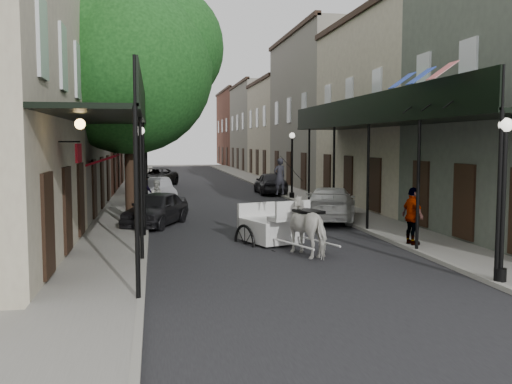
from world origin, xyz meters
name	(u,v)px	position (x,y,z in m)	size (l,w,h in m)	color
ground	(303,274)	(0.00, 0.00, 0.00)	(140.00, 140.00, 0.00)	gray
road	(217,198)	(0.00, 20.00, 0.01)	(8.00, 90.00, 0.01)	black
sidewalk_left	(131,198)	(-5.00, 20.00, 0.06)	(2.20, 90.00, 0.12)	gray
sidewalk_right	(298,195)	(5.00, 20.00, 0.06)	(2.20, 90.00, 0.12)	gray
building_row_left	(85,115)	(-8.60, 30.00, 5.25)	(5.00, 80.00, 10.50)	#C2B89B
building_row_right	(312,117)	(8.60, 30.00, 5.25)	(5.00, 80.00, 10.50)	slate
gallery_left	(120,120)	(-4.79, 6.98, 4.05)	(2.20, 18.05, 4.88)	black
gallery_right	(379,122)	(4.79, 6.98, 4.05)	(2.20, 18.05, 4.88)	black
tree_near	(139,63)	(-4.20, 10.18, 6.49)	(7.31, 6.80, 9.63)	#382619
tree_far	(144,103)	(-4.25, 24.18, 5.84)	(6.45, 6.00, 8.61)	#382619
lamppost_right_near	(503,197)	(4.10, -2.00, 2.05)	(0.32, 0.32, 3.71)	black
lamppost_left	(141,179)	(-4.10, 6.00, 2.05)	(0.32, 0.32, 3.71)	black
lamppost_right_far	(292,164)	(4.10, 18.00, 2.05)	(0.32, 0.32, 3.71)	black
horse	(310,227)	(0.81, 2.27, 0.84)	(0.91, 1.99, 1.68)	silver
carriage	(264,209)	(-0.09, 4.74, 1.09)	(2.29, 2.81, 2.81)	black
pedestrian_walking	(158,198)	(-3.50, 11.87, 0.81)	(0.79, 0.61, 1.62)	#B4B5AA
pedestrian_sidewalk_left	(143,191)	(-4.20, 13.59, 0.98)	(1.11, 0.64, 1.72)	gray
pedestrian_sidewalk_right	(413,216)	(4.20, 2.73, 1.01)	(1.04, 0.43, 1.78)	gray
car_left_near	(156,209)	(-3.60, 9.00, 0.68)	(1.61, 4.00, 1.36)	black
car_left_mid	(155,191)	(-3.60, 16.57, 0.72)	(1.52, 4.36, 1.44)	#97979C
car_left_far	(155,177)	(-3.60, 29.34, 0.69)	(2.29, 4.96, 1.38)	black
car_right_near	(331,204)	(3.60, 9.13, 0.71)	(2.00, 4.91, 1.42)	silver
car_right_far	(271,183)	(3.60, 21.63, 0.71)	(1.68, 4.19, 1.43)	black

